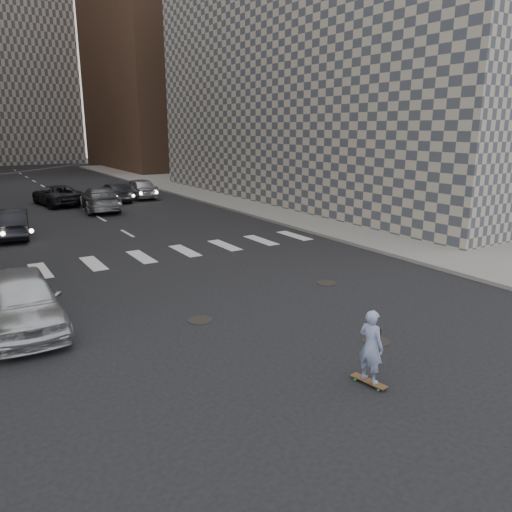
{
  "coord_description": "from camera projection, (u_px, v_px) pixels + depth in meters",
  "views": [
    {
      "loc": [
        -7.64,
        -10.91,
        5.34
      ],
      "look_at": [
        0.56,
        2.3,
        1.3
      ],
      "focal_mm": 35.0,
      "sensor_mm": 36.0,
      "label": 1
    }
  ],
  "objects": [
    {
      "name": "ground",
      "position": [
        282.0,
        320.0,
        14.21
      ],
      "size": [
        160.0,
        160.0,
        0.0
      ],
      "primitive_type": "plane",
      "color": "black",
      "rests_on": "ground"
    },
    {
      "name": "sidewalk_right",
      "position": [
        289.0,
        198.0,
        38.04
      ],
      "size": [
        13.0,
        80.0,
        0.15
      ],
      "primitive_type": "cube",
      "color": "gray",
      "rests_on": "ground"
    },
    {
      "name": "building_right",
      "position": [
        348.0,
        46.0,
        36.09
      ],
      "size": [
        15.0,
        33.0,
        22.0
      ],
      "color": "#ADA08E",
      "rests_on": "ground"
    },
    {
      "name": "tower_right",
      "position": [
        170.0,
        27.0,
        65.12
      ],
      "size": [
        18.0,
        24.0,
        36.0
      ],
      "primitive_type": "cube",
      "color": "brown",
      "rests_on": "ground"
    },
    {
      "name": "manhole_a",
      "position": [
        376.0,
        341.0,
        12.76
      ],
      "size": [
        0.7,
        0.7,
        0.02
      ],
      "primitive_type": "cylinder",
      "color": "black",
      "rests_on": "ground"
    },
    {
      "name": "manhole_b",
      "position": [
        200.0,
        320.0,
        14.17
      ],
      "size": [
        0.7,
        0.7,
        0.02
      ],
      "primitive_type": "cylinder",
      "color": "black",
      "rests_on": "ground"
    },
    {
      "name": "manhole_c",
      "position": [
        327.0,
        283.0,
        17.54
      ],
      "size": [
        0.7,
        0.7,
        0.02
      ],
      "primitive_type": "cylinder",
      "color": "black",
      "rests_on": "ground"
    },
    {
      "name": "skateboarder",
      "position": [
        371.0,
        346.0,
        10.44
      ],
      "size": [
        0.47,
        0.87,
        1.69
      ],
      "rotation": [
        0.0,
        0.0,
        0.16
      ],
      "color": "brown",
      "rests_on": "ground"
    },
    {
      "name": "silver_sedan",
      "position": [
        22.0,
        301.0,
        13.4
      ],
      "size": [
        1.96,
        4.73,
        1.6
      ],
      "primitive_type": "imported",
      "rotation": [
        0.0,
        0.0,
        -0.01
      ],
      "color": "silver",
      "rests_on": "ground"
    },
    {
      "name": "traffic_car_a",
      "position": [
        11.0,
        223.0,
        24.62
      ],
      "size": [
        2.08,
        4.53,
        1.44
      ],
      "primitive_type": "imported",
      "rotation": [
        0.0,
        0.0,
        3.01
      ],
      "color": "black",
      "rests_on": "ground"
    },
    {
      "name": "traffic_car_b",
      "position": [
        100.0,
        199.0,
        32.5
      ],
      "size": [
        2.79,
        5.6,
        1.56
      ],
      "primitive_type": "imported",
      "rotation": [
        0.0,
        0.0,
        3.03
      ],
      "color": "slate",
      "rests_on": "ground"
    },
    {
      "name": "traffic_car_c",
      "position": [
        57.0,
        195.0,
        34.85
      ],
      "size": [
        3.0,
        5.32,
        1.4
      ],
      "primitive_type": "imported",
      "rotation": [
        0.0,
        0.0,
        3.28
      ],
      "color": "black",
      "rests_on": "ground"
    },
    {
      "name": "traffic_car_d",
      "position": [
        139.0,
        188.0,
        38.21
      ],
      "size": [
        1.96,
        4.59,
        1.54
      ],
      "primitive_type": "imported",
      "rotation": [
        0.0,
        0.0,
        3.17
      ],
      "color": "silver",
      "rests_on": "ground"
    },
    {
      "name": "traffic_car_e",
      "position": [
        116.0,
        193.0,
        36.45
      ],
      "size": [
        1.59,
        4.1,
        1.33
      ],
      "primitive_type": "imported",
      "rotation": [
        0.0,
        0.0,
        3.19
      ],
      "color": "black",
      "rests_on": "ground"
    }
  ]
}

